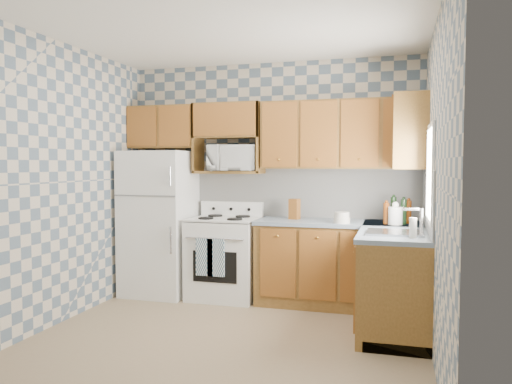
# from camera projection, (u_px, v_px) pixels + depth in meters

# --- Properties ---
(floor) EXTENTS (3.40, 3.40, 0.00)m
(floor) POSITION_uv_depth(u_px,v_px,m) (227.00, 339.00, 4.37)
(floor) COLOR #886E52
(floor) RESTS_ON ground
(back_wall) EXTENTS (3.40, 0.02, 2.70)m
(back_wall) POSITION_uv_depth(u_px,v_px,m) (272.00, 179.00, 5.83)
(back_wall) COLOR slate
(back_wall) RESTS_ON ground
(right_wall) EXTENTS (0.02, 3.20, 2.70)m
(right_wall) POSITION_uv_depth(u_px,v_px,m) (436.00, 188.00, 3.83)
(right_wall) COLOR slate
(right_wall) RESTS_ON ground
(backsplash_back) EXTENTS (2.60, 0.02, 0.56)m
(backsplash_back) POSITION_uv_depth(u_px,v_px,m) (305.00, 193.00, 5.72)
(backsplash_back) COLOR white
(backsplash_back) RESTS_ON back_wall
(backsplash_right) EXTENTS (0.02, 1.60, 0.56)m
(backsplash_right) POSITION_uv_depth(u_px,v_px,m) (428.00, 200.00, 4.61)
(backsplash_right) COLOR white
(backsplash_right) RESTS_ON right_wall
(refrigerator) EXTENTS (0.75, 0.70, 1.68)m
(refrigerator) POSITION_uv_depth(u_px,v_px,m) (159.00, 223.00, 5.87)
(refrigerator) COLOR white
(refrigerator) RESTS_ON floor
(stove_body) EXTENTS (0.76, 0.65, 0.90)m
(stove_body) POSITION_uv_depth(u_px,v_px,m) (225.00, 259.00, 5.69)
(stove_body) COLOR white
(stove_body) RESTS_ON floor
(cooktop) EXTENTS (0.76, 0.65, 0.02)m
(cooktop) POSITION_uv_depth(u_px,v_px,m) (225.00, 219.00, 5.67)
(cooktop) COLOR silver
(cooktop) RESTS_ON stove_body
(backguard) EXTENTS (0.76, 0.08, 0.17)m
(backguard) POSITION_uv_depth(u_px,v_px,m) (232.00, 209.00, 5.93)
(backguard) COLOR white
(backguard) RESTS_ON cooktop
(dish_towel_left) EXTENTS (0.19, 0.02, 0.41)m
(dish_towel_left) POSITION_uv_depth(u_px,v_px,m) (205.00, 257.00, 5.39)
(dish_towel_left) COLOR navy
(dish_towel_left) RESTS_ON stove_body
(dish_towel_right) EXTENTS (0.19, 0.02, 0.41)m
(dish_towel_right) POSITION_uv_depth(u_px,v_px,m) (216.00, 258.00, 5.35)
(dish_towel_right) COLOR navy
(dish_towel_right) RESTS_ON stove_body
(base_cabinets_back) EXTENTS (1.75, 0.60, 0.88)m
(base_cabinets_back) POSITION_uv_depth(u_px,v_px,m) (339.00, 265.00, 5.37)
(base_cabinets_back) COLOR brown
(base_cabinets_back) RESTS_ON floor
(base_cabinets_right) EXTENTS (0.60, 1.60, 0.88)m
(base_cabinets_right) POSITION_uv_depth(u_px,v_px,m) (394.00, 279.00, 4.73)
(base_cabinets_right) COLOR brown
(base_cabinets_right) RESTS_ON floor
(countertop_back) EXTENTS (1.77, 0.63, 0.04)m
(countertop_back) POSITION_uv_depth(u_px,v_px,m) (339.00, 223.00, 5.34)
(countertop_back) COLOR slate
(countertop_back) RESTS_ON base_cabinets_back
(countertop_right) EXTENTS (0.63, 1.60, 0.04)m
(countertop_right) POSITION_uv_depth(u_px,v_px,m) (394.00, 231.00, 4.71)
(countertop_right) COLOR slate
(countertop_right) RESTS_ON base_cabinets_right
(upper_cabinets_back) EXTENTS (1.75, 0.33, 0.74)m
(upper_cabinets_back) POSITION_uv_depth(u_px,v_px,m) (342.00, 135.00, 5.42)
(upper_cabinets_back) COLOR brown
(upper_cabinets_back) RESTS_ON back_wall
(upper_cabinets_fridge) EXTENTS (0.82, 0.33, 0.50)m
(upper_cabinets_fridge) POSITION_uv_depth(u_px,v_px,m) (164.00, 127.00, 5.98)
(upper_cabinets_fridge) COLOR brown
(upper_cabinets_fridge) RESTS_ON back_wall
(upper_cabinets_right) EXTENTS (0.33, 0.70, 0.74)m
(upper_cabinets_right) POSITION_uv_depth(u_px,v_px,m) (410.00, 132.00, 5.05)
(upper_cabinets_right) COLOR brown
(upper_cabinets_right) RESTS_ON right_wall
(microwave_shelf) EXTENTS (0.80, 0.33, 0.03)m
(microwave_shelf) POSITION_uv_depth(u_px,v_px,m) (229.00, 172.00, 5.79)
(microwave_shelf) COLOR brown
(microwave_shelf) RESTS_ON back_wall
(microwave) EXTENTS (0.61, 0.49, 0.30)m
(microwave) POSITION_uv_depth(u_px,v_px,m) (232.00, 158.00, 5.73)
(microwave) COLOR white
(microwave) RESTS_ON microwave_shelf
(sink) EXTENTS (0.48, 0.40, 0.03)m
(sink) POSITION_uv_depth(u_px,v_px,m) (395.00, 233.00, 4.37)
(sink) COLOR #B7B7BC
(sink) RESTS_ON countertop_right
(window) EXTENTS (0.02, 0.66, 0.86)m
(window) POSITION_uv_depth(u_px,v_px,m) (430.00, 173.00, 4.26)
(window) COLOR silver
(window) RESTS_ON right_wall
(bottle_0) EXTENTS (0.06, 0.06, 0.27)m
(bottle_0) POSITION_uv_depth(u_px,v_px,m) (393.00, 210.00, 5.13)
(bottle_0) COLOR black
(bottle_0) RESTS_ON countertop_back
(bottle_1) EXTENTS (0.06, 0.06, 0.25)m
(bottle_1) POSITION_uv_depth(u_px,v_px,m) (404.00, 212.00, 5.04)
(bottle_1) COLOR black
(bottle_1) RESTS_ON countertop_back
(bottle_2) EXTENTS (0.06, 0.06, 0.24)m
(bottle_2) POSITION_uv_depth(u_px,v_px,m) (409.00, 212.00, 5.12)
(bottle_2) COLOR #642C0C
(bottle_2) RESTS_ON countertop_back
(bottle_3) EXTENTS (0.06, 0.06, 0.22)m
(bottle_3) POSITION_uv_depth(u_px,v_px,m) (386.00, 213.00, 5.07)
(bottle_3) COLOR #642C0C
(bottle_3) RESTS_ON countertop_back
(knife_block) EXTENTS (0.12, 0.12, 0.23)m
(knife_block) POSITION_uv_depth(u_px,v_px,m) (294.00, 209.00, 5.52)
(knife_block) COLOR brown
(knife_block) RESTS_ON countertop_back
(electric_kettle) EXTENTS (0.14, 0.14, 0.18)m
(electric_kettle) POSITION_uv_depth(u_px,v_px,m) (395.00, 216.00, 5.01)
(electric_kettle) COLOR white
(electric_kettle) RESTS_ON countertop_back
(food_containers) EXTENTS (0.17, 0.17, 0.11)m
(food_containers) POSITION_uv_depth(u_px,v_px,m) (342.00, 218.00, 5.16)
(food_containers) COLOR beige
(food_containers) RESTS_ON countertop_back
(soap_bottle) EXTENTS (0.06, 0.06, 0.17)m
(soap_bottle) POSITION_uv_depth(u_px,v_px,m) (413.00, 228.00, 4.10)
(soap_bottle) COLOR beige
(soap_bottle) RESTS_ON countertop_right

